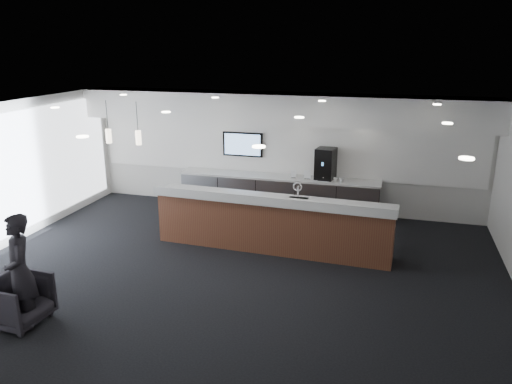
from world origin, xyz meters
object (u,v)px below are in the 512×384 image
(coffee_machine, at_px, (326,164))
(armchair, at_px, (18,301))
(lounge_guest, at_px, (20,272))
(service_counter, at_px, (272,223))

(coffee_machine, distance_m, armchair, 7.37)
(armchair, bearing_deg, lounge_guest, -92.21)
(coffee_machine, bearing_deg, lounge_guest, -111.47)
(service_counter, bearing_deg, coffee_machine, 75.60)
(service_counter, relative_size, lounge_guest, 2.81)
(armchair, distance_m, lounge_guest, 0.53)
(coffee_machine, distance_m, lounge_guest, 7.26)
(armchair, height_order, lounge_guest, lounge_guest)
(coffee_machine, relative_size, armchair, 0.92)
(armchair, relative_size, lounge_guest, 0.47)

